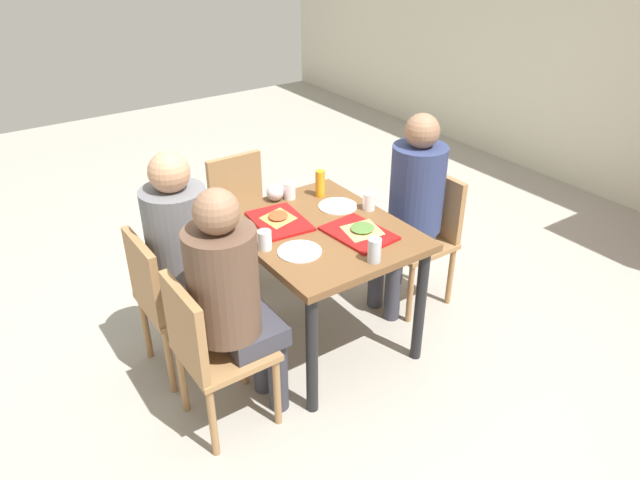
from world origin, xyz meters
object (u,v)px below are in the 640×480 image
object	(u,v)px
tray_red_near	(280,221)
plastic_cup_b	(265,240)
condiment_bottle	(320,183)
foil_bundle	(275,192)
plastic_cup_c	(289,191)
chair_near_right	(208,346)
tray_red_far	(359,233)
person_in_brown_jacket	(231,292)
chair_far_side	(426,230)
plastic_cup_a	(369,201)
chair_near_left	(166,295)
soda_can	(374,250)
main_table	(320,245)
paper_plate_center	(338,206)
pizza_slice_b	(362,229)
person_far_side	(412,200)
paper_plate_near_edge	(300,251)
person_in_red	(186,246)
pizza_slice_a	(278,217)

from	to	relation	value
tray_red_near	plastic_cup_b	size ratio (longest dim) A/B	3.60
condiment_bottle	foil_bundle	world-z (taller)	condiment_bottle
plastic_cup_c	foil_bundle	bearing A→B (deg)	-106.87
chair_near_right	tray_red_far	size ratio (longest dim) A/B	2.32
foil_bundle	person_in_brown_jacket	bearing A→B (deg)	-43.26
plastic_cup_c	tray_red_far	bearing A→B (deg)	6.14
chair_far_side	plastic_cup_a	world-z (taller)	plastic_cup_a
chair_far_side	plastic_cup_b	xyz separation A→B (m)	(0.03, -1.15, 0.31)
chair_near_left	plastic_cup_a	xyz separation A→B (m)	(0.23, 1.15, 0.31)
tray_red_far	foil_bundle	size ratio (longest dim) A/B	3.60
chair_near_left	foil_bundle	xyz separation A→B (m)	(-0.18, 0.78, 0.31)
plastic_cup_c	soda_can	size ratio (longest dim) A/B	0.82
main_table	paper_plate_center	bearing A→B (deg)	123.49
pizza_slice_b	condiment_bottle	distance (m)	0.51
tray_red_far	foil_bundle	xyz separation A→B (m)	(-0.60, -0.14, 0.04)
plastic_cup_b	condiment_bottle	distance (m)	0.68
person_far_side	main_table	bearing A→B (deg)	-90.00
chair_far_side	tray_red_far	world-z (taller)	chair_far_side
plastic_cup_b	plastic_cup_c	bearing A→B (deg)	135.87
soda_can	main_table	bearing A→B (deg)	-177.22
foil_bundle	main_table	bearing A→B (deg)	2.78
plastic_cup_a	plastic_cup_c	size ratio (longest dim) A/B	1.00
tray_red_near	plastic_cup_b	distance (m)	0.29
tray_red_near	paper_plate_near_edge	bearing A→B (deg)	-14.24
person_in_brown_jacket	foil_bundle	distance (m)	0.93
pizza_slice_b	soda_can	world-z (taller)	soda_can
person_in_brown_jacket	tray_red_near	distance (m)	0.67
chair_far_side	tray_red_near	world-z (taller)	chair_far_side
chair_near_right	tray_red_near	distance (m)	0.82
tray_red_near	foil_bundle	xyz separation A→B (m)	(-0.25, 0.12, 0.04)
person_in_red	tray_red_near	xyz separation A→B (m)	(0.08, 0.51, 0.02)
plastic_cup_b	person_in_brown_jacket	bearing A→B (deg)	-53.62
pizza_slice_a	pizza_slice_b	xyz separation A→B (m)	(0.37, 0.29, -0.00)
person_in_brown_jacket	chair_far_side	bearing A→B (deg)	99.77
tray_red_near	tray_red_far	distance (m)	0.44
pizza_slice_a	pizza_slice_b	size ratio (longest dim) A/B	0.90
tray_red_far	plastic_cup_a	distance (m)	0.31
plastic_cup_c	plastic_cup_a	bearing A→B (deg)	37.58
main_table	plastic_cup_c	distance (m)	0.44
person_far_side	tray_red_near	xyz separation A→B (m)	(-0.18, -0.80, 0.02)
tray_red_far	foil_bundle	distance (m)	0.62
plastic_cup_a	tray_red_near	bearing A→B (deg)	-106.87
plastic_cup_a	pizza_slice_b	bearing A→B (deg)	-45.54
chair_near_right	pizza_slice_b	size ratio (longest dim) A/B	3.17
chair_near_left	chair_far_side	distance (m)	1.62
chair_near_left	pizza_slice_b	bearing A→B (deg)	65.88
plastic_cup_b	plastic_cup_c	world-z (taller)	same
chair_near_left	paper_plate_near_edge	distance (m)	0.75
main_table	person_in_red	world-z (taller)	person_in_red
chair_near_right	plastic_cup_c	bearing A→B (deg)	127.17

